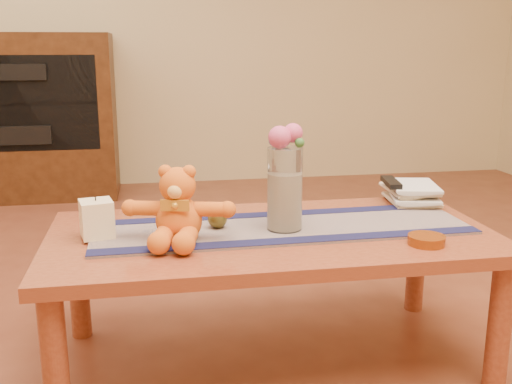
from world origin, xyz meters
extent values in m
plane|color=brown|center=(0.00, 0.00, 0.00)|extent=(5.50, 5.50, 0.00)
cube|color=maroon|center=(0.00, 0.00, 0.43)|extent=(1.40, 0.70, 0.04)
cylinder|color=maroon|center=(-0.64, -0.29, 0.21)|extent=(0.07, 0.07, 0.41)
cylinder|color=maroon|center=(0.64, -0.29, 0.21)|extent=(0.07, 0.07, 0.41)
cylinder|color=maroon|center=(-0.64, 0.29, 0.21)|extent=(0.07, 0.07, 0.41)
cylinder|color=maroon|center=(0.64, 0.29, 0.21)|extent=(0.07, 0.07, 0.41)
cube|color=#181D45|center=(0.04, 0.02, 0.45)|extent=(1.21, 0.37, 0.01)
cube|color=#13153A|center=(0.04, -0.13, 0.46)|extent=(1.20, 0.08, 0.00)
cube|color=#13153A|center=(0.04, 0.16, 0.46)|extent=(1.20, 0.08, 0.00)
cube|color=beige|center=(-0.54, 0.02, 0.51)|extent=(0.11, 0.11, 0.11)
cylinder|color=black|center=(-0.54, 0.02, 0.58)|extent=(0.00, 0.00, 0.01)
cylinder|color=silver|center=(0.04, -0.01, 0.59)|extent=(0.11, 0.11, 0.26)
cylinder|color=beige|center=(0.04, -0.01, 0.55)|extent=(0.09, 0.09, 0.18)
sphere|color=#C94678|center=(0.02, -0.02, 0.75)|extent=(0.07, 0.07, 0.07)
sphere|color=#C94678|center=(0.06, 0.00, 0.76)|extent=(0.06, 0.06, 0.06)
sphere|color=#4B60A3|center=(0.05, 0.03, 0.75)|extent=(0.04, 0.04, 0.04)
sphere|color=#4B60A3|center=(0.01, 0.01, 0.74)|extent=(0.04, 0.04, 0.04)
sphere|color=#33662D|center=(0.08, -0.03, 0.74)|extent=(0.03, 0.03, 0.03)
sphere|color=#50471A|center=(-0.17, 0.04, 0.49)|extent=(0.08, 0.08, 0.06)
imported|color=beige|center=(0.50, 0.25, 0.46)|extent=(0.19, 0.24, 0.02)
imported|color=beige|center=(0.50, 0.25, 0.48)|extent=(0.21, 0.26, 0.02)
imported|color=beige|center=(0.49, 0.26, 0.50)|extent=(0.18, 0.23, 0.02)
imported|color=beige|center=(0.50, 0.25, 0.52)|extent=(0.21, 0.25, 0.02)
cube|color=black|center=(0.50, 0.24, 0.54)|extent=(0.07, 0.17, 0.02)
cylinder|color=#BF5914|center=(0.43, -0.21, 0.46)|extent=(0.12, 0.12, 0.03)
cube|color=black|center=(-1.20, 2.48, 0.55)|extent=(1.20, 0.50, 1.10)
cube|color=black|center=(-1.20, 2.25, 0.66)|extent=(1.02, 0.03, 0.61)
cube|color=black|center=(-1.20, 2.33, 0.66)|extent=(1.02, 0.20, 0.02)
cube|color=black|center=(-1.20, 2.35, 0.86)|extent=(0.42, 0.28, 0.10)
cube|color=black|center=(-1.20, 2.35, 0.46)|extent=(0.42, 0.28, 0.12)
camera|label=1|loc=(-0.37, -1.79, 1.03)|focal=42.29mm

